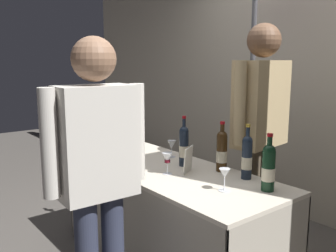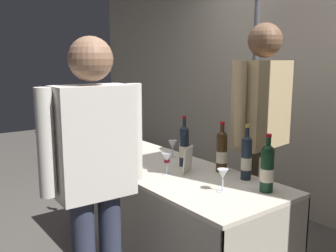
% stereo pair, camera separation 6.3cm
% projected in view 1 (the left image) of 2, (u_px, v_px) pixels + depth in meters
% --- Properties ---
extents(back_partition, '(7.30, 0.12, 2.68)m').
position_uv_depth(back_partition, '(302.00, 76.00, 3.46)').
color(back_partition, '#B2A893').
rests_on(back_partition, ground_plane).
extents(tasting_table, '(1.77, 0.70, 0.74)m').
position_uv_depth(tasting_table, '(168.00, 199.00, 2.63)').
color(tasting_table, beige).
rests_on(tasting_table, ground_plane).
extents(featured_wine_bottle, '(0.08, 0.08, 0.35)m').
position_uv_depth(featured_wine_bottle, '(120.00, 138.00, 2.87)').
color(featured_wine_bottle, '#38230F').
rests_on(featured_wine_bottle, tasting_table).
extents(display_bottle_0, '(0.07, 0.07, 0.36)m').
position_uv_depth(display_bottle_0, '(184.00, 145.00, 2.63)').
color(display_bottle_0, '#192333').
rests_on(display_bottle_0, tasting_table).
extents(display_bottle_1, '(0.08, 0.08, 0.34)m').
position_uv_depth(display_bottle_1, '(268.00, 167.00, 2.13)').
color(display_bottle_1, black).
rests_on(display_bottle_1, tasting_table).
extents(display_bottle_2, '(0.07, 0.07, 0.35)m').
position_uv_depth(display_bottle_2, '(247.00, 157.00, 2.34)').
color(display_bottle_2, '#192333').
rests_on(display_bottle_2, tasting_table).
extents(display_bottle_3, '(0.07, 0.07, 0.34)m').
position_uv_depth(display_bottle_3, '(222.00, 150.00, 2.50)').
color(display_bottle_3, '#38230F').
rests_on(display_bottle_3, tasting_table).
extents(wine_glass_near_vendor, '(0.07, 0.07, 0.13)m').
position_uv_depth(wine_glass_near_vendor, '(225.00, 175.00, 2.13)').
color(wine_glass_near_vendor, silver).
rests_on(wine_glass_near_vendor, tasting_table).
extents(wine_glass_mid, '(0.07, 0.07, 0.15)m').
position_uv_depth(wine_glass_mid, '(167.00, 159.00, 2.44)').
color(wine_glass_mid, silver).
rests_on(wine_glass_mid, tasting_table).
extents(wine_glass_near_taster, '(0.07, 0.07, 0.13)m').
position_uv_depth(wine_glass_near_taster, '(172.00, 145.00, 2.87)').
color(wine_glass_near_taster, silver).
rests_on(wine_glass_near_taster, tasting_table).
extents(flower_vase, '(0.10, 0.10, 0.40)m').
position_uv_depth(flower_vase, '(113.00, 136.00, 3.08)').
color(flower_vase, slate).
rests_on(flower_vase, tasting_table).
extents(brochure_stand, '(0.10, 0.14, 0.17)m').
position_uv_depth(brochure_stand, '(188.00, 160.00, 2.48)').
color(brochure_stand, silver).
rests_on(brochure_stand, tasting_table).
extents(vendor_presenter, '(0.27, 0.62, 1.74)m').
position_uv_depth(vendor_presenter, '(260.00, 120.00, 2.68)').
color(vendor_presenter, '#4C4233').
rests_on(vendor_presenter, ground_plane).
extents(taster_foreground_right, '(0.23, 0.56, 1.60)m').
position_uv_depth(taster_foreground_right, '(97.00, 167.00, 1.88)').
color(taster_foreground_right, '#2D3347').
rests_on(taster_foreground_right, ground_plane).
extents(booth_signpost, '(0.64, 0.04, 2.25)m').
position_uv_depth(booth_signpost, '(252.00, 67.00, 3.15)').
color(booth_signpost, '#47474C').
rests_on(booth_signpost, ground_plane).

